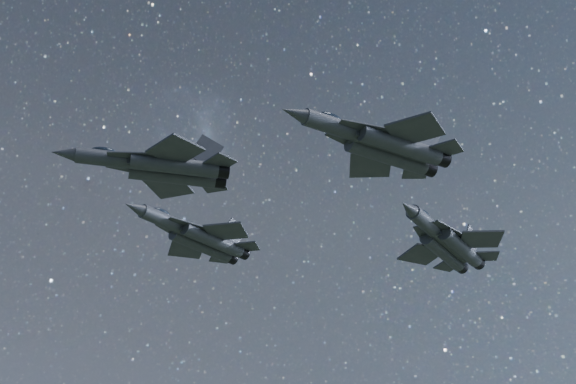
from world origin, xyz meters
TOP-DOWN VIEW (x-y plane):
  - jet_lead at (-14.60, -2.49)m, footprint 15.54×10.20m
  - jet_left at (-0.43, 14.78)m, footprint 17.79×12.29m
  - jet_right at (-2.15, -17.14)m, footprint 16.21×11.29m
  - jet_slot at (17.82, -5.74)m, footprint 17.45×11.68m

SIDE VIEW (x-z plane):
  - jet_right at x=-2.15m, z-range 145.10..149.18m
  - jet_lead at x=-14.60m, z-range 145.48..149.47m
  - jet_slot at x=17.82m, z-range 146.14..150.56m
  - jet_left at x=-0.43m, z-range 149.44..153.90m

